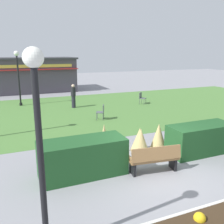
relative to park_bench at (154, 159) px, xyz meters
name	(u,v)px	position (x,y,z in m)	size (l,w,h in m)	color
ground_plane	(158,172)	(0.13, -0.04, -0.48)	(80.00, 80.00, 0.00)	gray
lawn_patch	(80,111)	(0.13, 9.58, -0.48)	(36.00, 12.00, 0.01)	#4C7A38
park_bench	(154,159)	(0.00, 0.00, 0.00)	(1.75, 0.74, 0.95)	olive
hedge_left	(83,158)	(-2.23, 0.75, 0.12)	(2.78, 1.10, 1.20)	#1E4C23
hedge_right	(201,139)	(2.61, 0.75, 0.09)	(2.69, 1.10, 1.14)	#1E4C23
ornamental_grass_behind_left	(159,136)	(1.35, 1.81, 0.04)	(0.66, 0.66, 1.04)	tan
ornamental_grass_behind_right	(140,139)	(0.48, 1.86, 0.00)	(0.74, 0.74, 0.96)	tan
ornamental_grass_behind_center	(141,140)	(0.49, 1.78, -0.01)	(0.67, 0.67, 0.94)	tan
ornamental_grass_behind_far	(104,141)	(-1.07, 1.84, 0.17)	(0.56, 0.56, 1.30)	tan
lamppost_near	(39,132)	(-3.79, -2.04, 2.05)	(0.36, 0.36, 4.00)	black
lamppost_far	(18,72)	(-3.50, 12.96, 2.05)	(0.36, 0.36, 4.00)	black
food_kiosk	(21,75)	(-2.95, 19.99, 1.22)	(10.56, 4.89, 3.39)	#47424C
cafe_chair_west	(142,97)	(5.16, 9.97, 0.05)	(0.62, 0.62, 0.89)	#4C5156
cafe_chair_east	(102,111)	(0.70, 6.87, 0.05)	(0.59, 0.59, 0.89)	#4C5156
person_strolling	(73,96)	(-0.01, 10.72, 0.38)	(0.34, 0.34, 1.69)	#23232D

